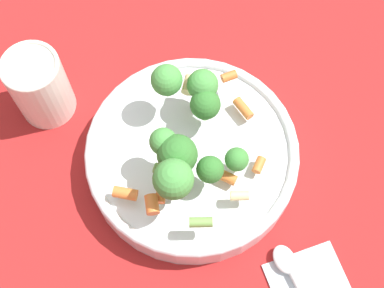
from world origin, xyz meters
TOP-DOWN VIEW (x-y plane):
  - ground_plane at (0.00, 0.00)m, footprint 3.00×3.00m
  - bowl at (0.00, 0.00)m, footprint 0.27×0.27m
  - pasta_salad at (-0.01, -0.00)m, footprint 0.20×0.19m
  - cup at (-0.14, 0.16)m, footprint 0.07×0.07m
  - spoon at (0.04, -0.20)m, footprint 0.03×0.17m

SIDE VIEW (x-z plane):
  - ground_plane at x=0.00m, z-range 0.00..0.00m
  - spoon at x=0.04m, z-range 0.01..0.02m
  - bowl at x=0.00m, z-range 0.00..0.05m
  - cup at x=-0.14m, z-range 0.00..0.11m
  - pasta_salad at x=-0.01m, z-range 0.05..0.15m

